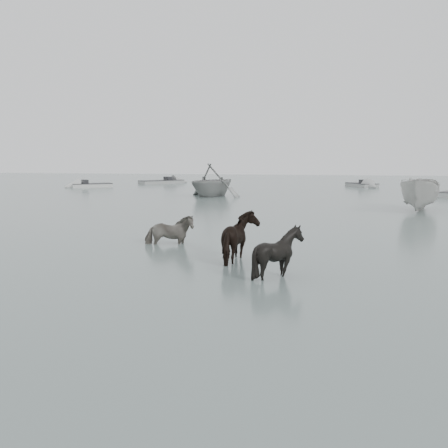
{
  "coord_description": "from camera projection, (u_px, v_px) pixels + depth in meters",
  "views": [
    {
      "loc": [
        3.05,
        -13.41,
        2.87
      ],
      "look_at": [
        0.27,
        0.26,
        1.0
      ],
      "focal_mm": 40.0,
      "sensor_mm": 36.0,
      "label": 1
    }
  ],
  "objects": [
    {
      "name": "pony_pinto",
      "position": [
        169.0,
        224.0,
        16.45
      ],
      "size": [
        1.79,
        1.14,
        1.39
      ],
      "primitive_type": "imported",
      "rotation": [
        0.0,
        0.0,
        1.83
      ],
      "color": "black",
      "rests_on": "ground"
    },
    {
      "name": "pony_black",
      "position": [
        278.0,
        247.0,
        12.0
      ],
      "size": [
        1.43,
        1.3,
        1.44
      ],
      "primitive_type": "imported",
      "rotation": [
        0.0,
        0.0,
        1.69
      ],
      "color": "black",
      "rests_on": "ground"
    },
    {
      "name": "rowboat_trail",
      "position": [
        213.0,
        179.0,
        36.75
      ],
      "size": [
        5.79,
        6.13,
        2.56
      ],
      "primitive_type": "imported",
      "rotation": [
        0.0,
        0.0,
        2.73
      ],
      "color": "#949693",
      "rests_on": "ground"
    },
    {
      "name": "skiff_mid",
      "position": [
        362.0,
        183.0,
        48.54
      ],
      "size": [
        3.73,
        5.08,
        0.75
      ],
      "primitive_type": null,
      "rotation": [
        0.0,
        0.0,
        -1.08
      ],
      "color": "gray",
      "rests_on": "ground"
    },
    {
      "name": "ground",
      "position": [
        213.0,
        260.0,
        14.01
      ],
      "size": [
        140.0,
        140.0,
        0.0
      ],
      "primitive_type": "plane",
      "color": "slate",
      "rests_on": "ground"
    },
    {
      "name": "skiff_outer",
      "position": [
        92.0,
        183.0,
        48.02
      ],
      "size": [
        5.09,
        4.42,
        0.75
      ],
      "primitive_type": null,
      "rotation": [
        0.0,
        0.0,
        3.79
      ],
      "color": "beige",
      "rests_on": "ground"
    },
    {
      "name": "pony_dark",
      "position": [
        242.0,
        233.0,
        13.89
      ],
      "size": [
        1.79,
        1.92,
        1.57
      ],
      "primitive_type": "imported",
      "rotation": [
        0.0,
        0.0,
        1.93
      ],
      "color": "black",
      "rests_on": "ground"
    },
    {
      "name": "skiff_far",
      "position": [
        161.0,
        180.0,
        54.81
      ],
      "size": [
        5.77,
        6.15,
        0.75
      ],
      "primitive_type": null,
      "rotation": [
        0.0,
        0.0,
        0.84
      ],
      "color": "#949693",
      "rests_on": "ground"
    },
    {
      "name": "boat_small",
      "position": [
        421.0,
        193.0,
        26.88
      ],
      "size": [
        3.25,
        5.4,
        1.96
      ],
      "primitive_type": "imported",
      "rotation": [
        0.0,
        0.0,
        -0.28
      ],
      "color": "#B6B5B1",
      "rests_on": "ground"
    }
  ]
}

